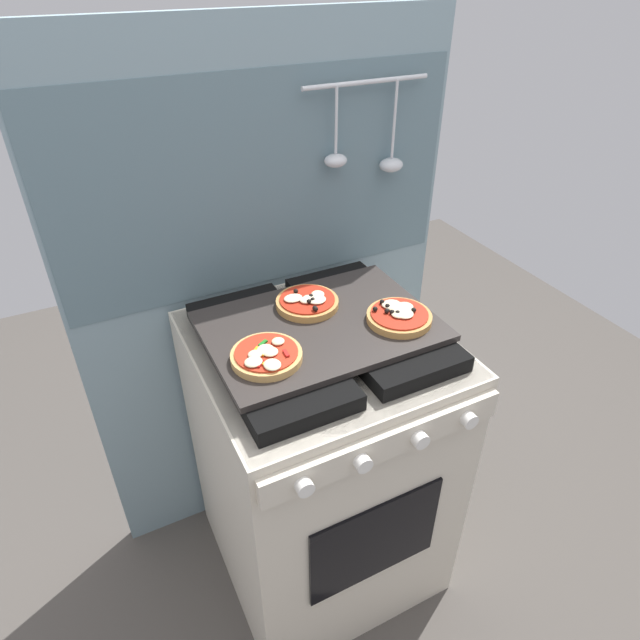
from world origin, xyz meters
The scene contains 7 objects.
ground_plane centered at (0.00, 0.00, 0.00)m, with size 4.00×4.00×0.00m, color #4C4742.
kitchen_backsplash centered at (0.00, 0.33, 0.79)m, with size 1.10×0.09×1.55m.
stove centered at (0.00, 0.00, 0.45)m, with size 0.60×0.64×0.90m.
baking_tray centered at (0.00, 0.00, 0.91)m, with size 0.54×0.38×0.02m, color #2D2826.
pizza_left centered at (-0.17, -0.07, 0.93)m, with size 0.16×0.16×0.03m.
pizza_right centered at (0.18, -0.07, 0.93)m, with size 0.16×0.16×0.03m.
pizza_center centered at (0.01, 0.08, 0.93)m, with size 0.16×0.16×0.03m.
Camera 1 is at (-0.48, -0.95, 1.65)m, focal length 30.56 mm.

